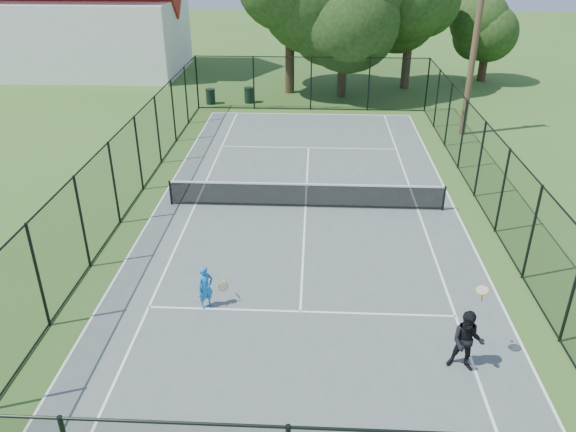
{
  "coord_description": "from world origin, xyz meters",
  "views": [
    {
      "loc": [
        0.28,
        -18.63,
        9.13
      ],
      "look_at": [
        -0.5,
        -3.0,
        1.2
      ],
      "focal_mm": 35.0,
      "sensor_mm": 36.0,
      "label": 1
    }
  ],
  "objects_px": {
    "tennis_net": "(306,194)",
    "utility_pole": "(473,56)",
    "trash_bin_left": "(211,96)",
    "trash_bin_right": "(249,95)",
    "player_blue": "(206,287)",
    "player_black": "(467,341)"
  },
  "relations": [
    {
      "from": "trash_bin_right",
      "to": "player_blue",
      "type": "relative_size",
      "value": 0.75
    },
    {
      "from": "trash_bin_right",
      "to": "player_black",
      "type": "height_order",
      "value": "player_black"
    },
    {
      "from": "tennis_net",
      "to": "utility_pole",
      "type": "height_order",
      "value": "utility_pole"
    },
    {
      "from": "trash_bin_left",
      "to": "utility_pole",
      "type": "distance_m",
      "value": 14.93
    },
    {
      "from": "tennis_net",
      "to": "player_blue",
      "type": "height_order",
      "value": "player_blue"
    },
    {
      "from": "player_black",
      "to": "utility_pole",
      "type": "bearing_deg",
      "value": 77.42
    },
    {
      "from": "trash_bin_right",
      "to": "player_blue",
      "type": "distance_m",
      "value": 20.6
    },
    {
      "from": "tennis_net",
      "to": "utility_pole",
      "type": "bearing_deg",
      "value": 49.38
    },
    {
      "from": "tennis_net",
      "to": "utility_pole",
      "type": "relative_size",
      "value": 1.33
    },
    {
      "from": "tennis_net",
      "to": "player_black",
      "type": "bearing_deg",
      "value": -65.37
    },
    {
      "from": "tennis_net",
      "to": "player_blue",
      "type": "bearing_deg",
      "value": -111.96
    },
    {
      "from": "trash_bin_left",
      "to": "player_blue",
      "type": "xyz_separation_m",
      "value": [
        3.41,
        -20.22,
        0.23
      ]
    },
    {
      "from": "utility_pole",
      "to": "trash_bin_left",
      "type": "bearing_deg",
      "value": 160.15
    },
    {
      "from": "trash_bin_right",
      "to": "utility_pole",
      "type": "bearing_deg",
      "value": -24.82
    },
    {
      "from": "player_black",
      "to": "trash_bin_left",
      "type": "bearing_deg",
      "value": 113.69
    },
    {
      "from": "utility_pole",
      "to": "player_blue",
      "type": "distance_m",
      "value": 18.68
    },
    {
      "from": "trash_bin_right",
      "to": "player_black",
      "type": "xyz_separation_m",
      "value": [
        7.54,
        -22.66,
        0.37
      ]
    },
    {
      "from": "tennis_net",
      "to": "utility_pole",
      "type": "xyz_separation_m",
      "value": [
        7.72,
        9.0,
        3.28
      ]
    },
    {
      "from": "trash_bin_left",
      "to": "trash_bin_right",
      "type": "relative_size",
      "value": 0.96
    },
    {
      "from": "tennis_net",
      "to": "trash_bin_right",
      "type": "distance_m",
      "value": 14.76
    },
    {
      "from": "player_blue",
      "to": "player_black",
      "type": "bearing_deg",
      "value": -18.19
    },
    {
      "from": "utility_pole",
      "to": "player_blue",
      "type": "xyz_separation_m",
      "value": [
        -10.25,
        -15.28,
        -3.18
      ]
    }
  ]
}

